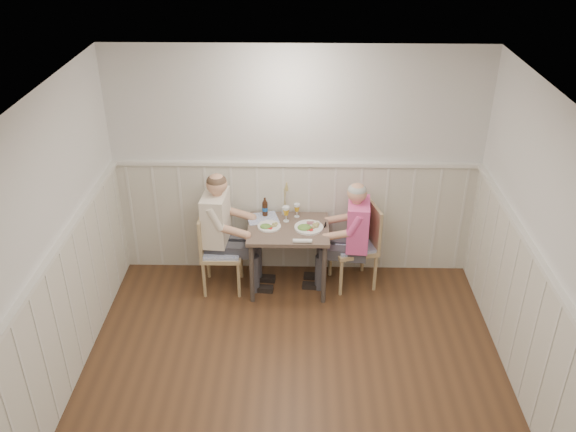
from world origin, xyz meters
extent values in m
plane|color=#492F1D|center=(0.00, 0.00, 0.00)|extent=(4.50, 4.50, 0.00)
cube|color=silver|center=(0.00, 2.25, 1.30)|extent=(4.00, 0.04, 2.60)
cube|color=silver|center=(-2.00, 0.00, 1.30)|extent=(0.04, 4.50, 2.60)
cube|color=silver|center=(2.00, 0.00, 1.30)|extent=(0.04, 4.50, 2.60)
cube|color=white|center=(0.00, 0.00, 2.59)|extent=(4.00, 4.50, 0.02)
cube|color=beige|center=(0.00, 2.23, 0.65)|extent=(3.98, 0.03, 1.30)
cube|color=beige|center=(-1.99, 0.00, 0.65)|extent=(0.03, 4.48, 1.30)
cube|color=beige|center=(1.99, 0.00, 0.65)|extent=(0.03, 4.48, 1.30)
cube|color=silver|center=(0.00, 2.22, 1.32)|extent=(3.98, 0.06, 0.04)
cube|color=silver|center=(-1.97, 0.00, 1.32)|extent=(0.06, 4.48, 0.04)
cube|color=silver|center=(1.97, 0.00, 1.32)|extent=(0.06, 4.48, 0.04)
cube|color=brown|center=(-0.08, 1.84, 0.73)|extent=(0.86, 0.70, 0.04)
cylinder|color=#3F3833|center=(-0.46, 1.54, 0.35)|extent=(0.05, 0.05, 0.71)
cylinder|color=#3F3833|center=(-0.46, 2.14, 0.35)|extent=(0.05, 0.05, 0.71)
cylinder|color=#3F3833|center=(0.30, 1.54, 0.35)|extent=(0.05, 0.05, 0.71)
cylinder|color=#3F3833|center=(0.30, 2.14, 0.35)|extent=(0.05, 0.05, 0.71)
cube|color=#99865E|center=(0.64, 1.92, 0.47)|extent=(0.56, 0.56, 0.04)
cube|color=#5D73B9|center=(0.64, 1.92, 0.51)|extent=(0.50, 0.50, 0.03)
cube|color=#99865E|center=(0.84, 1.97, 0.73)|extent=(0.15, 0.45, 0.48)
cylinder|color=#99865E|center=(0.88, 1.78, 0.22)|extent=(0.04, 0.04, 0.45)
cylinder|color=#99865E|center=(0.50, 1.68, 0.22)|extent=(0.04, 0.04, 0.45)
cylinder|color=#99865E|center=(0.78, 2.15, 0.22)|extent=(0.04, 0.04, 0.45)
cylinder|color=#99865E|center=(0.40, 2.05, 0.22)|extent=(0.04, 0.04, 0.45)
cube|color=#99865E|center=(-0.80, 1.80, 0.45)|extent=(0.44, 0.44, 0.04)
cube|color=#5D73B9|center=(-0.80, 1.80, 0.48)|extent=(0.40, 0.40, 0.03)
cube|color=#99865E|center=(-1.00, 1.80, 0.70)|extent=(0.04, 0.44, 0.46)
cylinder|color=#99865E|center=(-0.99, 1.99, 0.21)|extent=(0.04, 0.04, 0.43)
cylinder|color=#99865E|center=(-0.61, 1.99, 0.21)|extent=(0.04, 0.04, 0.43)
cylinder|color=#99865E|center=(-0.98, 1.61, 0.21)|extent=(0.04, 0.04, 0.43)
cylinder|color=#99865E|center=(-0.61, 1.62, 0.21)|extent=(0.04, 0.04, 0.43)
cube|color=#3F3F47|center=(0.64, 1.84, 0.21)|extent=(0.45, 0.41, 0.42)
cube|color=#3F3F47|center=(0.46, 1.86, 0.48)|extent=(0.43, 0.37, 0.12)
cube|color=#EF5596|center=(0.64, 1.84, 0.80)|extent=(0.26, 0.43, 0.52)
sphere|color=tan|center=(0.64, 1.84, 1.17)|extent=(0.21, 0.21, 0.21)
sphere|color=#A5A5A0|center=(0.64, 1.84, 1.20)|extent=(0.20, 0.20, 0.20)
cube|color=black|center=(0.30, 1.88, 0.80)|extent=(0.02, 0.07, 0.12)
cube|color=#3F3F47|center=(-0.83, 1.86, 0.23)|extent=(0.47, 0.44, 0.45)
cube|color=#3F3F47|center=(-0.63, 1.84, 0.51)|extent=(0.45, 0.40, 0.13)
cube|color=white|center=(-0.83, 1.86, 0.85)|extent=(0.28, 0.46, 0.55)
sphere|color=tan|center=(-0.83, 1.86, 1.25)|extent=(0.22, 0.22, 0.22)
sphere|color=#4C3828|center=(-0.83, 1.86, 1.28)|extent=(0.21, 0.21, 0.21)
cylinder|color=white|center=(0.14, 1.83, 0.76)|extent=(0.31, 0.31, 0.02)
ellipsoid|color=#3F722D|center=(0.09, 1.79, 0.80)|extent=(0.15, 0.13, 0.06)
sphere|color=tan|center=(0.21, 1.84, 0.79)|extent=(0.04, 0.04, 0.04)
cube|color=#905156|center=(0.16, 1.90, 0.78)|extent=(0.09, 0.06, 0.01)
cylinder|color=white|center=(0.23, 1.90, 0.79)|extent=(0.06, 0.06, 0.03)
cylinder|color=white|center=(-0.28, 1.85, 0.76)|extent=(0.25, 0.25, 0.02)
ellipsoid|color=#3F722D|center=(-0.32, 1.82, 0.79)|extent=(0.12, 0.10, 0.05)
sphere|color=tan|center=(-0.23, 1.85, 0.78)|extent=(0.03, 0.03, 0.03)
cylinder|color=silver|center=(0.01, 2.08, 0.75)|extent=(0.06, 0.06, 0.01)
cylinder|color=silver|center=(0.01, 2.08, 0.79)|extent=(0.01, 0.01, 0.07)
cone|color=gold|center=(0.01, 2.08, 0.85)|extent=(0.06, 0.06, 0.06)
cylinder|color=silver|center=(0.01, 2.08, 0.90)|extent=(0.06, 0.06, 0.03)
cylinder|color=silver|center=(-0.10, 1.98, 0.75)|extent=(0.06, 0.06, 0.01)
cylinder|color=silver|center=(-0.10, 1.98, 0.79)|extent=(0.01, 0.01, 0.08)
cone|color=gold|center=(-0.10, 1.98, 0.86)|extent=(0.07, 0.07, 0.07)
cylinder|color=silver|center=(-0.10, 1.98, 0.91)|extent=(0.07, 0.07, 0.03)
cylinder|color=black|center=(-0.34, 2.09, 0.83)|extent=(0.06, 0.06, 0.16)
cone|color=black|center=(-0.34, 2.09, 0.93)|extent=(0.06, 0.06, 0.04)
cylinder|color=black|center=(-0.34, 2.09, 0.96)|extent=(0.02, 0.02, 0.03)
cylinder|color=#1650A4|center=(-0.34, 2.09, 0.83)|extent=(0.06, 0.06, 0.04)
cylinder|color=white|center=(0.07, 1.53, 0.77)|extent=(0.20, 0.05, 0.04)
cylinder|color=silver|center=(-0.13, 2.13, 0.79)|extent=(0.05, 0.05, 0.09)
cylinder|color=tan|center=(-0.13, 2.13, 0.94)|extent=(0.03, 0.03, 0.28)
cone|color=tan|center=(-0.13, 2.13, 1.12)|extent=(0.04, 0.04, 0.10)
cube|color=#5D73B9|center=(-0.37, 2.03, 0.75)|extent=(0.38, 0.34, 0.01)
camera|label=1|loc=(0.04, -3.79, 3.99)|focal=38.00mm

